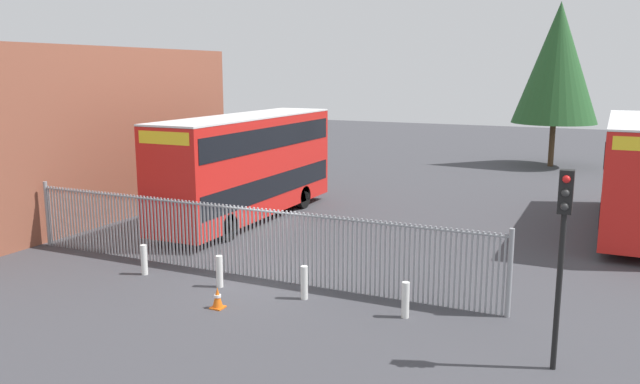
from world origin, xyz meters
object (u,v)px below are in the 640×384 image
bollard_near_right (304,283)px  traffic_light_kerbside (563,233)px  traffic_cone_by_gate (218,298)px  bollard_near_left (144,260)px  bollard_far_right (405,300)px  double_decker_bus_behind_fence_left (640,170)px  bollard_center_front (219,271)px  double_decker_bus_near_gate (248,163)px

bollard_near_right → traffic_light_kerbside: traffic_light_kerbside is taller
traffic_light_kerbside → bollard_near_right: bearing=167.0°
traffic_cone_by_gate → bollard_near_right: bearing=41.8°
bollard_near_left → traffic_cone_by_gate: size_ratio=1.61×
bollard_far_right → traffic_light_kerbside: size_ratio=0.22×
traffic_cone_by_gate → traffic_light_kerbside: size_ratio=0.14×
double_decker_bus_behind_fence_left → bollard_far_right: bearing=-113.9°
bollard_near_left → traffic_cone_by_gate: 3.95m
bollard_center_front → bollard_far_right: size_ratio=1.00×
traffic_light_kerbside → bollard_center_front: bearing=171.6°
double_decker_bus_behind_fence_left → bollard_far_right: 13.86m
bollard_far_right → traffic_cone_by_gate: 4.98m
traffic_light_kerbside → double_decker_bus_behind_fence_left: bearing=82.6°
bollard_near_left → bollard_far_right: (8.42, 0.06, 0.00)m
double_decker_bus_behind_fence_left → bollard_far_right: size_ratio=11.38×
bollard_far_right → bollard_center_front: bearing=-179.5°
bollard_near_left → traffic_light_kerbside: (12.15, -1.37, 2.51)m
traffic_cone_by_gate → double_decker_bus_behind_fence_left: bearing=53.8°
bollard_center_front → bollard_near_right: (2.69, 0.15, 0.00)m
bollard_center_front → bollard_near_right: same height
double_decker_bus_behind_fence_left → bollard_center_front: bearing=-131.6°
double_decker_bus_behind_fence_left → bollard_far_right: (-5.55, -12.55, -1.95)m
bollard_near_right → traffic_cone_by_gate: bollard_near_right is taller
bollard_near_right → bollard_far_right: size_ratio=1.00×
bollard_near_right → traffic_light_kerbside: 7.30m
bollard_center_front → traffic_light_kerbside: traffic_light_kerbside is taller
traffic_cone_by_gate → traffic_light_kerbside: 8.89m
bollard_center_front → traffic_cone_by_gate: bollard_center_front is taller
bollard_near_right → double_decker_bus_behind_fence_left: bearing=55.7°
double_decker_bus_behind_fence_left → double_decker_bus_near_gate: bearing=-162.0°
bollard_center_front → bollard_far_right: 5.65m
traffic_cone_by_gate → traffic_light_kerbside: traffic_light_kerbside is taller
bollard_near_left → double_decker_bus_behind_fence_left: bearing=42.1°
traffic_cone_by_gate → bollard_far_right: bearing=17.5°
double_decker_bus_near_gate → bollard_near_right: (6.41, -7.60, -1.95)m
double_decker_bus_behind_fence_left → bollard_center_front: (-11.20, -12.60, -1.95)m
bollard_near_right → traffic_cone_by_gate: 2.41m
double_decker_bus_behind_fence_left → traffic_light_kerbside: (-1.83, -13.98, 0.56)m
double_decker_bus_behind_fence_left → traffic_cone_by_gate: size_ratio=18.32×
bollard_near_left → traffic_cone_by_gate: bearing=-21.3°
bollard_near_right → traffic_light_kerbside: bearing=-13.0°
bollard_near_left → traffic_cone_by_gate: bollard_near_left is taller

